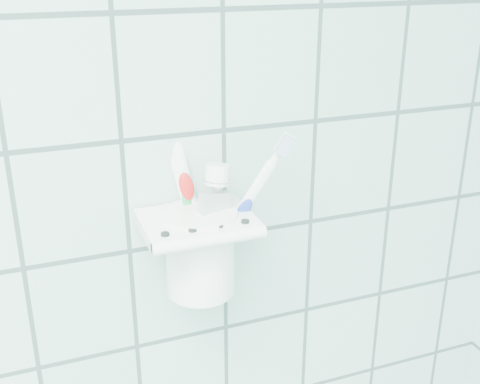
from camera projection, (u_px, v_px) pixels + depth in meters
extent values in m
cube|color=white|center=(188.00, 218.00, 0.68)|extent=(0.05, 0.02, 0.03)
cube|color=white|center=(197.00, 223.00, 0.64)|extent=(0.12, 0.09, 0.01)
cylinder|color=white|center=(210.00, 240.00, 0.60)|extent=(0.12, 0.01, 0.01)
cylinder|color=black|center=(165.00, 235.00, 0.60)|extent=(0.01, 0.01, 0.00)
cylinder|color=black|center=(193.00, 230.00, 0.61)|extent=(0.01, 0.01, 0.00)
cylinder|color=black|center=(219.00, 226.00, 0.62)|extent=(0.01, 0.01, 0.00)
cylinder|color=black|center=(245.00, 222.00, 0.63)|extent=(0.01, 0.01, 0.00)
cylinder|color=white|center=(200.00, 252.00, 0.66)|extent=(0.08, 0.08, 0.10)
cylinder|color=white|center=(199.00, 215.00, 0.65)|extent=(0.08, 0.08, 0.01)
cylinder|color=black|center=(199.00, 214.00, 0.65)|extent=(0.07, 0.07, 0.00)
cylinder|color=white|center=(207.00, 208.00, 0.65)|extent=(0.04, 0.07, 0.18)
cylinder|color=white|center=(206.00, 118.00, 0.61)|extent=(0.01, 0.02, 0.03)
cube|color=silver|center=(207.00, 104.00, 0.60)|extent=(0.02, 0.02, 0.03)
cube|color=white|center=(205.00, 103.00, 0.61)|extent=(0.02, 0.02, 0.03)
ellipsoid|color=red|center=(209.00, 191.00, 0.64)|extent=(0.02, 0.02, 0.03)
cylinder|color=white|center=(207.00, 220.00, 0.65)|extent=(0.04, 0.06, 0.15)
cylinder|color=white|center=(205.00, 145.00, 0.62)|extent=(0.01, 0.02, 0.02)
cube|color=silver|center=(206.00, 135.00, 0.61)|extent=(0.02, 0.02, 0.02)
cube|color=white|center=(205.00, 133.00, 0.62)|extent=(0.02, 0.01, 0.02)
ellipsoid|color=green|center=(208.00, 206.00, 0.64)|extent=(0.02, 0.01, 0.03)
cylinder|color=white|center=(197.00, 213.00, 0.66)|extent=(0.09, 0.04, 0.14)
cylinder|color=white|center=(195.00, 134.00, 0.62)|extent=(0.02, 0.01, 0.02)
cube|color=silver|center=(196.00, 123.00, 0.61)|extent=(0.02, 0.01, 0.02)
cube|color=white|center=(194.00, 121.00, 0.62)|extent=(0.02, 0.01, 0.03)
ellipsoid|color=#1E38A5|center=(198.00, 199.00, 0.65)|extent=(0.03, 0.01, 0.03)
cube|color=silver|center=(208.00, 242.00, 0.65)|extent=(0.05, 0.03, 0.11)
cube|color=silver|center=(209.00, 283.00, 0.67)|extent=(0.04, 0.01, 0.02)
cone|color=silver|center=(207.00, 192.00, 0.63)|extent=(0.04, 0.04, 0.02)
cylinder|color=white|center=(206.00, 179.00, 0.62)|extent=(0.03, 0.03, 0.03)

